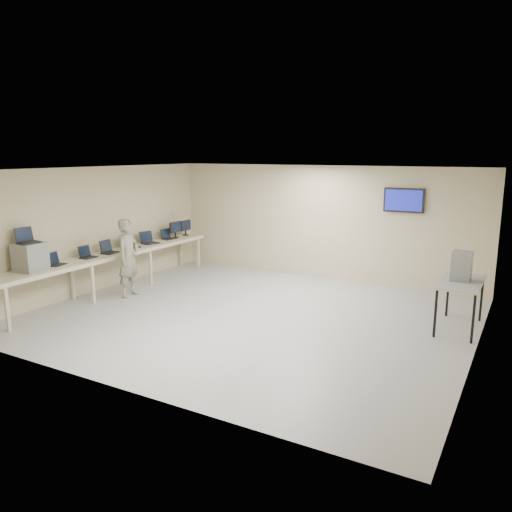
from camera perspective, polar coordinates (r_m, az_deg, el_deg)
The scene contains 15 objects.
room at distance 9.42m, azimuth -0.25°, elevation 1.38°, with size 8.01×7.01×2.81m.
workbench at distance 11.68m, azimuth -16.03°, elevation 0.04°, with size 0.76×6.00×0.90m.
equipment_box at distance 10.37m, azimuth -24.39°, elevation -0.09°, with size 0.45×0.51×0.54m, color gray.
laptop_on_box at distance 10.35m, azimuth -24.73°, elevation 1.80°, with size 0.34×0.40×0.29m.
laptop_0 at distance 10.74m, azimuth -21.95°, elevation -0.61°, with size 0.33×0.36×0.25m.
laptop_1 at distance 11.24m, azimuth -18.79°, elevation 0.14°, with size 0.28×0.34×0.26m.
laptop_2 at distance 11.62m, azimuth -16.52°, elevation 0.69°, with size 0.33×0.39×0.29m.
laptop_3 at distance 12.11m, azimuth -14.29°, elevation 1.27°, with size 0.35×0.41×0.30m.
laptop_4 at distance 12.58m, azimuth -12.18°, elevation 1.75°, with size 0.39×0.44×0.30m.
laptop_5 at distance 13.14m, azimuth -10.08°, elevation 2.22°, with size 0.31×0.36×0.26m.
monitor_near at distance 13.28m, azimuth -9.21°, elevation 3.16°, with size 0.19×0.43×0.42m.
monitor_far at distance 13.63m, azimuth -8.07°, elevation 3.39°, with size 0.18×0.42×0.41m.
soldier at distance 11.19m, azimuth -14.34°, elevation -0.20°, with size 0.63×0.41×1.72m, color gray.
side_table at distance 9.54m, azimuth 22.42°, elevation -3.01°, with size 0.70×1.49×0.89m.
storage_bins at distance 9.47m, azimuth 22.46°, elevation -1.07°, with size 0.33×0.36×0.52m.
Camera 1 is at (4.61, -7.99, 3.11)m, focal length 35.00 mm.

